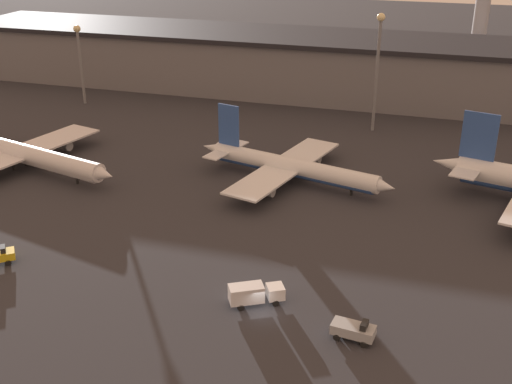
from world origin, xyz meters
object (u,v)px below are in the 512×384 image
airplane_0 (23,154)px  airplane_1 (290,167)px  service_vehicle_3 (354,330)px  service_vehicle_2 (254,293)px

airplane_0 → airplane_1: bearing=24.4°
service_vehicle_3 → airplane_0: bearing=160.3°
airplane_1 → service_vehicle_2: 41.04m
service_vehicle_2 → service_vehicle_3: bearing=-44.4°
airplane_0 → service_vehicle_3: bearing=-12.3°
airplane_0 → airplane_1: size_ratio=1.15×
service_vehicle_2 → service_vehicle_3: size_ratio=1.37×
service_vehicle_3 → service_vehicle_2: bearing=172.1°
airplane_1 → airplane_0: bearing=-155.6°
service_vehicle_2 → service_vehicle_3: (13.35, -3.47, -0.37)m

